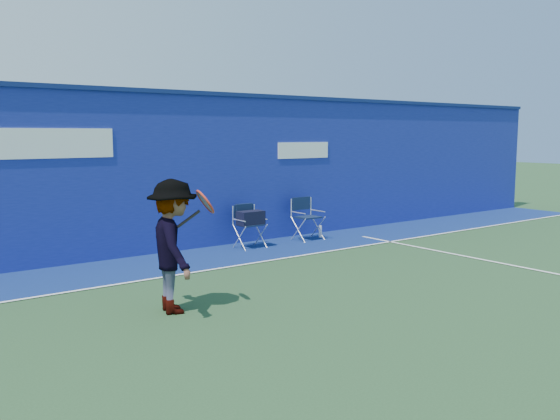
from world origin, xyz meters
TOP-DOWN VIEW (x-y plane):
  - ground at (0.00, 0.00)m, footprint 80.00×80.00m
  - stadium_wall at (-0.00, 5.20)m, footprint 24.00×0.50m
  - out_of_bounds_strip at (0.00, 4.10)m, footprint 24.00×1.80m
  - court_lines at (0.00, 0.60)m, footprint 24.00×12.00m
  - directors_chair_left at (1.80, 4.45)m, footprint 0.51×0.48m
  - directors_chair_right at (3.29, 4.46)m, footprint 0.54×0.49m
  - water_bottle at (3.70, 4.52)m, footprint 0.07×0.07m
  - tennis_player at (-1.36, 1.47)m, footprint 0.99×1.21m

SIDE VIEW (x-z plane):
  - ground at x=0.00m, z-range 0.00..0.00m
  - out_of_bounds_strip at x=0.00m, z-range 0.00..0.01m
  - court_lines at x=0.00m, z-range 0.01..0.01m
  - water_bottle at x=3.70m, z-range 0.00..0.27m
  - directors_chair_right at x=3.29m, z-range -0.17..0.74m
  - directors_chair_left at x=1.80m, z-range -0.06..0.80m
  - tennis_player at x=-1.36m, z-range 0.00..1.70m
  - stadium_wall at x=0.00m, z-range 0.01..3.09m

